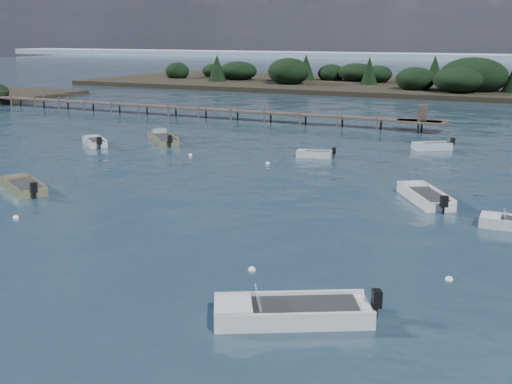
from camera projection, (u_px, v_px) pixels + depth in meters
The scene contains 15 objects.
ground at pixel (409, 116), 77.20m from camera, with size 400.00×400.00×0.00m, color #182A38.
dinghy_extra_b at pixel (425, 198), 37.98m from camera, with size 4.21×5.28×1.31m.
tender_far_white at pixel (314, 155), 51.47m from camera, with size 3.20×1.66×1.07m.
dinghy_mid_white_a at pixel (292, 315), 22.22m from camera, with size 5.70×4.39×1.36m.
tender_far_grey at pixel (95, 143), 56.97m from camera, with size 3.80×3.47×1.33m.
dinghy_mid_grey at pixel (23, 188), 40.50m from camera, with size 4.93×3.88×1.28m.
dinghy_extra_a at pixel (163, 140), 58.74m from camera, with size 5.12×4.99×1.38m.
tender_far_grey_b at pixel (432, 148), 54.83m from camera, with size 3.44×2.88×1.24m.
buoy_b at pixel (252, 270), 26.89m from camera, with size 0.32×0.32×0.32m, color white.
buoy_c at pixel (16, 218), 34.50m from camera, with size 0.32×0.32×0.32m, color white.
buoy_d at pixel (449, 280), 25.82m from camera, with size 0.32×0.32×0.32m, color white.
buoy_e at pixel (268, 164), 48.91m from camera, with size 0.32×0.32×0.32m, color white.
buoy_extra_b at pixel (190, 155), 52.31m from camera, with size 0.32×0.32×0.32m, color white.
jetty at pixel (202, 109), 75.73m from camera, with size 64.50×3.20×3.40m.
distant_haze at pixel (285, 58), 263.82m from camera, with size 280.00×20.00×2.40m, color #99ACBE.
Camera 1 is at (17.23, -17.42, 9.65)m, focal length 45.00 mm.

